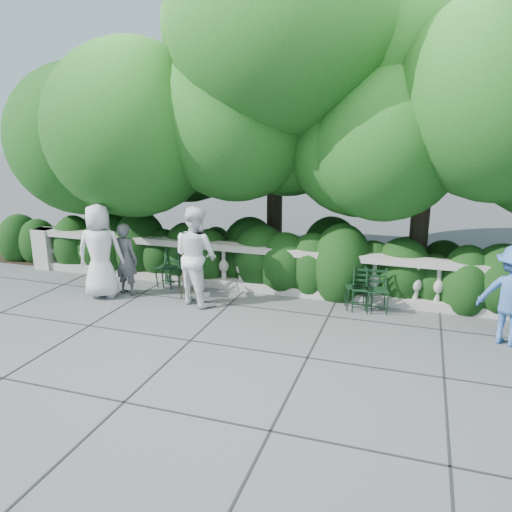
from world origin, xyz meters
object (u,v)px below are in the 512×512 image
(chair_e, at_px, (356,311))
(person_casual_man, at_px, (196,255))
(chair_d, at_px, (362,313))
(chair_f, at_px, (377,315))
(chair_a, at_px, (165,288))
(chair_weathered, at_px, (190,299))
(person_woman_grey, at_px, (126,259))
(chair_b, at_px, (172,288))
(person_older_blue, at_px, (512,296))
(person_businessman, at_px, (100,251))

(chair_e, xyz_separation_m, person_casual_man, (-3.13, -0.53, 0.99))
(chair_d, distance_m, person_casual_man, 3.41)
(chair_f, bearing_deg, person_casual_man, 174.67)
(chair_a, height_order, person_casual_man, person_casual_man)
(chair_weathered, xyz_separation_m, person_woman_grey, (-1.39, -0.10, 0.76))
(chair_d, bearing_deg, chair_b, 171.46)
(person_older_blue, bearing_deg, chair_a, 15.24)
(chair_f, bearing_deg, chair_d, 167.99)
(chair_d, bearing_deg, person_older_blue, -19.87)
(chair_e, bearing_deg, chair_d, -51.37)
(chair_b, bearing_deg, person_older_blue, -18.52)
(chair_a, distance_m, chair_b, 0.15)
(chair_b, height_order, person_older_blue, person_older_blue)
(person_casual_man, bearing_deg, chair_d, -148.18)
(chair_f, xyz_separation_m, person_older_blue, (2.14, -0.60, 0.83))
(person_woman_grey, bearing_deg, chair_f, -165.41)
(person_older_blue, bearing_deg, person_businessman, 22.36)
(chair_weathered, bearing_deg, person_businessman, 176.35)
(chair_a, bearing_deg, chair_f, 6.00)
(chair_a, xyz_separation_m, chair_weathered, (0.83, -0.44, 0.00))
(chair_weathered, bearing_deg, person_older_blue, -19.27)
(chair_a, distance_m, person_older_blue, 6.81)
(chair_d, distance_m, chair_weathered, 3.48)
(chair_weathered, bearing_deg, chair_d, -11.32)
(chair_e, height_order, person_older_blue, person_older_blue)
(chair_a, xyz_separation_m, person_older_blue, (6.72, -0.71, 0.83))
(chair_b, relative_size, person_businessman, 0.43)
(chair_b, bearing_deg, chair_weathered, -47.69)
(chair_f, bearing_deg, person_older_blue, -28.31)
(person_businessman, bearing_deg, person_casual_man, 172.74)
(chair_f, distance_m, chair_weathered, 3.76)
(chair_f, distance_m, person_older_blue, 2.37)
(chair_f, height_order, chair_weathered, same)
(chair_b, bearing_deg, chair_a, -170.46)
(person_older_blue, bearing_deg, chair_b, 14.64)
(person_older_blue, bearing_deg, chair_e, 6.43)
(person_older_blue, bearing_deg, chair_weathered, 18.66)
(chair_f, relative_size, chair_weathered, 1.00)
(chair_weathered, bearing_deg, person_woman_grey, 167.66)
(chair_b, distance_m, chair_e, 4.04)
(person_businessman, height_order, person_woman_grey, person_businessman)
(chair_a, relative_size, person_woman_grey, 0.55)
(person_woman_grey, relative_size, person_casual_man, 0.77)
(person_businessman, bearing_deg, chair_e, 173.79)
(person_woman_grey, distance_m, person_older_blue, 7.29)
(chair_b, distance_m, person_woman_grey, 1.20)
(chair_d, xyz_separation_m, person_woman_grey, (-4.86, -0.43, 0.76))
(chair_b, xyz_separation_m, person_businessman, (-1.10, -0.91, 0.98))
(chair_b, height_order, chair_weathered, same)
(chair_e, height_order, chair_f, same)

